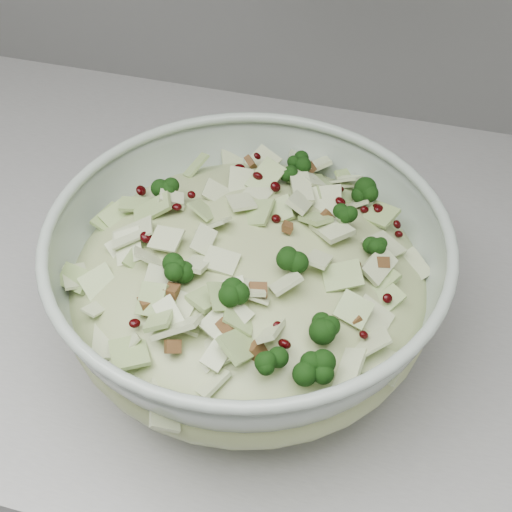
{
  "coord_description": "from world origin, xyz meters",
  "views": [
    {
      "loc": [
        -0.08,
        1.22,
        1.4
      ],
      "look_at": [
        -0.19,
        1.61,
        0.99
      ],
      "focal_mm": 50.0,
      "sensor_mm": 36.0,
      "label": 1
    }
  ],
  "objects": [
    {
      "name": "salad",
      "position": [
        -0.19,
        1.6,
        0.99
      ],
      "size": [
        0.34,
        0.34,
        0.13
      ],
      "rotation": [
        0.0,
        0.0,
        0.17
      ],
      "color": "#9FAE77",
      "rests_on": "mixing_bowl"
    },
    {
      "name": "counter",
      "position": [
        0.0,
        1.7,
        0.45
      ],
      "size": [
        3.6,
        0.6,
        0.9
      ],
      "primitive_type": "cube",
      "color": "#A2A19D",
      "rests_on": "floor"
    },
    {
      "name": "mixing_bowl",
      "position": [
        -0.19,
        1.6,
        0.97
      ],
      "size": [
        0.35,
        0.35,
        0.13
      ],
      "rotation": [
        0.0,
        0.0,
        0.11
      ],
      "color": "#A5B6A6",
      "rests_on": "counter"
    }
  ]
}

